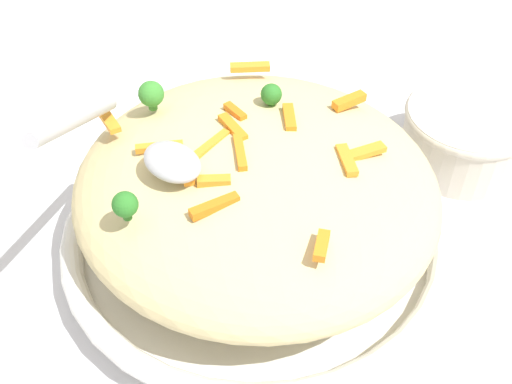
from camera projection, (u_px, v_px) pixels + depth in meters
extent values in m
plane|color=silver|center=(256.00, 253.00, 0.64)|extent=(2.40, 2.40, 0.00)
cylinder|color=white|center=(256.00, 245.00, 0.63)|extent=(0.34, 0.34, 0.03)
torus|color=white|center=(256.00, 229.00, 0.61)|extent=(0.37, 0.37, 0.02)
torus|color=black|center=(256.00, 226.00, 0.61)|extent=(0.36, 0.36, 0.00)
ellipsoid|color=#DBC689|center=(256.00, 186.00, 0.57)|extent=(0.34, 0.33, 0.10)
cube|color=orange|center=(109.00, 121.00, 0.57)|extent=(0.03, 0.02, 0.01)
cube|color=orange|center=(214.00, 181.00, 0.51)|extent=(0.02, 0.03, 0.01)
cube|color=orange|center=(232.00, 128.00, 0.55)|extent=(0.04, 0.02, 0.01)
cube|color=orange|center=(211.00, 145.00, 0.54)|extent=(0.01, 0.04, 0.01)
cube|color=orange|center=(349.00, 101.00, 0.59)|extent=(0.02, 0.04, 0.01)
cube|color=orange|center=(322.00, 246.00, 0.46)|extent=(0.02, 0.03, 0.01)
cube|color=orange|center=(235.00, 112.00, 0.57)|extent=(0.03, 0.01, 0.01)
cube|color=orange|center=(185.00, 169.00, 0.52)|extent=(0.04, 0.02, 0.01)
cube|color=orange|center=(289.00, 118.00, 0.56)|extent=(0.03, 0.03, 0.01)
cube|color=orange|center=(250.00, 67.00, 0.63)|extent=(0.03, 0.04, 0.01)
cube|color=orange|center=(238.00, 151.00, 0.53)|extent=(0.04, 0.03, 0.01)
cube|color=orange|center=(367.00, 151.00, 0.54)|extent=(0.02, 0.04, 0.01)
cube|color=orange|center=(347.00, 160.00, 0.53)|extent=(0.04, 0.03, 0.01)
cube|color=orange|center=(159.00, 147.00, 0.54)|extent=(0.03, 0.04, 0.01)
cube|color=orange|center=(215.00, 206.00, 0.49)|extent=(0.02, 0.04, 0.01)
cylinder|color=#296820|center=(127.00, 215.00, 0.48)|extent=(0.01, 0.01, 0.01)
sphere|color=#2D7A28|center=(125.00, 204.00, 0.47)|extent=(0.02, 0.02, 0.02)
cylinder|color=#296820|center=(271.00, 103.00, 0.58)|extent=(0.01, 0.01, 0.01)
sphere|color=#2D7A28|center=(271.00, 94.00, 0.58)|extent=(0.02, 0.02, 0.02)
cylinder|color=#377928|center=(153.00, 105.00, 0.59)|extent=(0.01, 0.01, 0.01)
sphere|color=#3D8E33|center=(151.00, 94.00, 0.58)|extent=(0.02, 0.02, 0.02)
ellipsoid|color=#B7B7BC|center=(172.00, 162.00, 0.51)|extent=(0.06, 0.04, 0.02)
cylinder|color=#B7B7BC|center=(77.00, 119.00, 0.49)|extent=(0.11, 0.12, 0.08)
cylinder|color=beige|center=(465.00, 137.00, 0.72)|extent=(0.14, 0.14, 0.07)
torus|color=beige|center=(471.00, 116.00, 0.70)|extent=(0.15, 0.15, 0.01)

